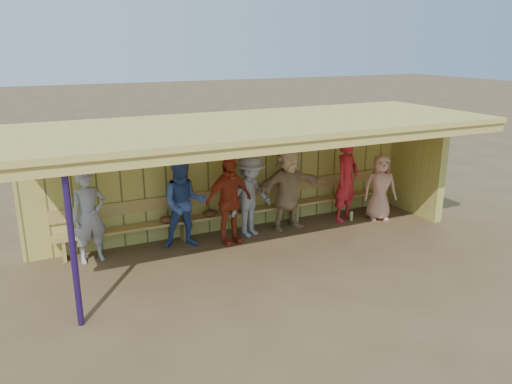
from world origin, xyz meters
TOP-DOWN VIEW (x-y plane):
  - ground at (0.00, 0.00)m, footprint 90.00×90.00m
  - player_a at (-3.12, 0.81)m, footprint 0.69×0.51m
  - player_c at (-1.36, 0.74)m, footprint 0.98×0.83m
  - player_d at (-0.50, 0.54)m, footprint 1.10×0.61m
  - player_e at (0.05, 0.73)m, footprint 1.26×0.99m
  - player_f at (0.95, 0.76)m, footprint 1.74×0.67m
  - player_g at (2.37, 0.64)m, footprint 0.82×0.69m
  - player_h at (3.12, 0.39)m, footprint 0.86×0.72m
  - dugout_structure at (0.39, 0.69)m, footprint 8.80×3.20m
  - bench at (0.00, 1.12)m, footprint 7.60×0.34m
  - dugout_equipment at (-0.19, 0.99)m, footprint 5.48×0.62m

SIDE VIEW (x-z plane):
  - ground at x=0.00m, z-range 0.00..0.00m
  - dugout_equipment at x=-0.19m, z-range 0.09..0.89m
  - bench at x=0.00m, z-range 0.06..0.99m
  - player_h at x=3.12m, z-range 0.00..1.50m
  - player_e at x=0.05m, z-range 0.00..1.72m
  - player_a at x=-3.12m, z-range 0.00..1.74m
  - player_d at x=-0.50m, z-range 0.00..1.77m
  - player_c at x=-1.36m, z-range 0.00..1.77m
  - player_f at x=0.95m, z-range 0.00..1.83m
  - player_g at x=2.37m, z-range 0.00..1.90m
  - dugout_structure at x=0.39m, z-range 0.44..2.94m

